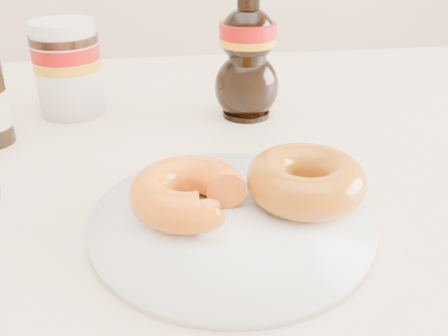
{
  "coord_description": "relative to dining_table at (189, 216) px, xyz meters",
  "views": [
    {
      "loc": [
        -0.03,
        -0.43,
        1.01
      ],
      "look_at": [
        0.03,
        0.0,
        0.79
      ],
      "focal_mm": 40.0,
      "sensor_mm": 36.0,
      "label": 1
    }
  ],
  "objects": [
    {
      "name": "nutella_jar",
      "position": [
        -0.15,
        0.17,
        0.15
      ],
      "size": [
        0.09,
        0.09,
        0.13
      ],
      "rotation": [
        0.0,
        0.0,
        -0.25
      ],
      "color": "white",
      "rests_on": "dining_table"
    },
    {
      "name": "dining_table",
      "position": [
        0.0,
        0.0,
        0.0
      ],
      "size": [
        1.4,
        0.9,
        0.75
      ],
      "color": "beige",
      "rests_on": "ground"
    },
    {
      "name": "donut_bitten",
      "position": [
        -0.01,
        -0.14,
        0.11
      ],
      "size": [
        0.11,
        0.11,
        0.04
      ],
      "primitive_type": "torus",
      "rotation": [
        0.0,
        0.0,
        -0.01
      ],
      "color": "#F9530E",
      "rests_on": "plate"
    },
    {
      "name": "plate",
      "position": [
        0.03,
        -0.15,
        0.09
      ],
      "size": [
        0.26,
        0.26,
        0.01
      ],
      "color": "white",
      "rests_on": "dining_table"
    },
    {
      "name": "syrup_bottle",
      "position": [
        0.09,
        0.12,
        0.17
      ],
      "size": [
        0.09,
        0.08,
        0.17
      ],
      "primitive_type": null,
      "rotation": [
        0.0,
        0.0,
        0.03
      ],
      "color": "black",
      "rests_on": "dining_table"
    },
    {
      "name": "donut_whole",
      "position": [
        0.11,
        -0.13,
        0.12
      ],
      "size": [
        0.12,
        0.12,
        0.04
      ],
      "primitive_type": "torus",
      "rotation": [
        0.0,
        0.0,
        0.07
      ],
      "color": "#AD640B",
      "rests_on": "plate"
    }
  ]
}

